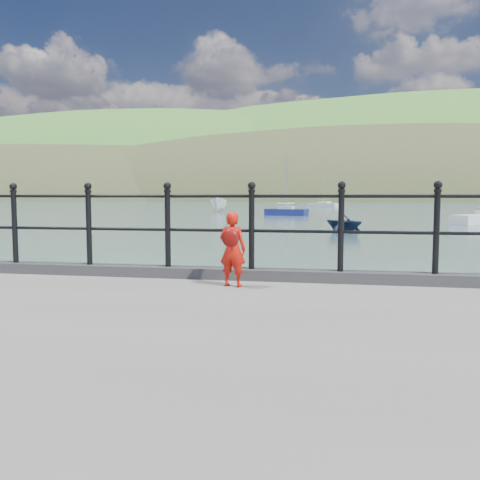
% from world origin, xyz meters
% --- Properties ---
extents(ground, '(600.00, 600.00, 0.00)m').
position_xyz_m(ground, '(0.00, 0.00, 0.00)').
color(ground, '#2D4251').
rests_on(ground, ground).
extents(kerb, '(60.00, 0.30, 0.15)m').
position_xyz_m(kerb, '(0.00, -0.15, 1.07)').
color(kerb, '#28282B').
rests_on(kerb, quay).
extents(railing, '(18.11, 0.11, 1.20)m').
position_xyz_m(railing, '(0.00, -0.15, 1.82)').
color(railing, black).
rests_on(railing, kerb).
extents(far_shore, '(830.00, 200.00, 156.00)m').
position_xyz_m(far_shore, '(38.34, 239.41, -22.57)').
color(far_shore, '#333A21').
rests_on(far_shore, ground).
extents(child, '(0.38, 0.33, 0.96)m').
position_xyz_m(child, '(0.45, -0.72, 1.49)').
color(child, red).
rests_on(child, quay).
extents(launch_white, '(2.24, 4.99, 1.87)m').
position_xyz_m(launch_white, '(-12.70, 55.47, 0.94)').
color(launch_white, white).
rests_on(launch_white, ground).
extents(launch_navy, '(3.32, 3.27, 1.33)m').
position_xyz_m(launch_navy, '(2.22, 23.10, 0.66)').
color(launch_navy, black).
rests_on(launch_navy, ground).
extents(sailboat_port, '(4.73, 2.73, 6.75)m').
position_xyz_m(sailboat_port, '(-3.37, 46.57, 0.34)').
color(sailboat_port, navy).
rests_on(sailboat_port, ground).
extents(sailboat_deep, '(6.24, 5.46, 9.45)m').
position_xyz_m(sailboat_deep, '(-0.33, 87.33, 0.34)').
color(sailboat_deep, silver).
rests_on(sailboat_deep, ground).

